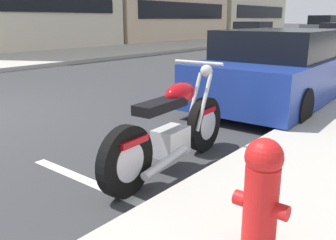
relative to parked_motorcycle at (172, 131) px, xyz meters
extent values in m
cube|color=#ADA89E|center=(11.20, 11.21, -0.37)|extent=(120.00, 5.00, 0.14)
cube|color=silver|center=(-0.80, 0.25, -0.44)|extent=(0.12, 2.20, 0.01)
cylinder|color=black|center=(0.72, 0.06, -0.10)|extent=(0.69, 0.16, 0.68)
cylinder|color=silver|center=(0.72, 0.06, -0.10)|extent=(0.38, 0.15, 0.37)
cylinder|color=black|center=(-0.76, -0.06, -0.10)|extent=(0.69, 0.16, 0.68)
cylinder|color=silver|center=(-0.76, -0.06, -0.10)|extent=(0.38, 0.15, 0.37)
cube|color=silver|center=(-0.02, 0.00, -0.12)|extent=(0.42, 0.29, 0.30)
cube|color=black|center=(-0.20, -0.01, 0.32)|extent=(0.69, 0.27, 0.10)
ellipsoid|color=#B20C14|center=(0.16, 0.02, 0.38)|extent=(0.50, 0.28, 0.24)
cube|color=#B20C14|center=(-0.71, -0.05, 0.08)|extent=(0.37, 0.21, 0.06)
cube|color=#B20C14|center=(0.70, 0.06, 0.08)|extent=(0.33, 0.18, 0.06)
cylinder|color=silver|center=(0.56, 0.12, 0.21)|extent=(0.34, 0.07, 0.65)
cylinder|color=silver|center=(0.57, -0.02, 0.21)|extent=(0.34, 0.07, 0.65)
cylinder|color=silver|center=(0.54, 0.05, 0.68)|extent=(0.08, 0.62, 0.04)
sphere|color=silver|center=(0.74, 0.06, 0.56)|extent=(0.15, 0.15, 0.15)
cylinder|color=silver|center=(-0.31, -0.16, -0.22)|extent=(0.71, 0.14, 0.16)
cube|color=navy|center=(3.89, 0.37, 0.09)|extent=(4.51, 2.01, 0.75)
cube|color=black|center=(3.73, 0.37, 0.72)|extent=(2.52, 1.80, 0.51)
cylinder|color=black|center=(5.33, 1.28, -0.13)|extent=(0.63, 0.24, 0.62)
cylinder|color=black|center=(2.39, 1.18, -0.13)|extent=(0.63, 0.24, 0.62)
cylinder|color=black|center=(2.44, -0.53, -0.13)|extent=(0.63, 0.24, 0.62)
cylinder|color=black|center=(7.55, 0.96, -0.13)|extent=(0.63, 0.24, 0.62)
cube|color=#4C5156|center=(29.56, 6.48, 0.28)|extent=(2.20, 4.94, 0.88)
cube|color=black|center=(29.60, 7.35, 1.08)|extent=(1.95, 1.93, 0.73)
cylinder|color=black|center=(28.75, 8.17, -0.06)|extent=(0.30, 0.77, 0.76)
cylinder|color=black|center=(30.52, 8.08, -0.06)|extent=(0.30, 0.77, 0.76)
cube|color=beige|center=(17.75, 7.81, 0.08)|extent=(4.07, 1.83, 0.72)
cube|color=black|center=(17.69, 7.81, 0.72)|extent=(1.91, 1.68, 0.57)
cylinder|color=black|center=(16.42, 6.98, -0.13)|extent=(0.62, 0.22, 0.62)
cylinder|color=black|center=(16.41, 8.63, -0.13)|extent=(0.62, 0.22, 0.62)
cylinder|color=black|center=(19.10, 6.99, -0.13)|extent=(0.62, 0.22, 0.62)
cylinder|color=black|center=(19.09, 8.65, -0.13)|extent=(0.62, 0.22, 0.62)
cylinder|color=red|center=(-0.95, -1.46, -0.01)|extent=(0.22, 0.22, 0.59)
sphere|color=red|center=(-0.95, -1.46, 0.35)|extent=(0.24, 0.24, 0.24)
cylinder|color=red|center=(-0.95, -1.32, 0.02)|extent=(0.10, 0.08, 0.10)
cylinder|color=red|center=(-0.95, -1.60, 0.02)|extent=(0.10, 0.08, 0.10)
cube|color=black|center=(7.27, 13.48, 2.01)|extent=(8.74, 0.06, 1.10)
cube|color=black|center=(18.62, 13.48, 1.72)|extent=(9.73, 0.06, 1.10)
cube|color=black|center=(30.97, 13.48, 1.79)|extent=(9.82, 0.06, 1.10)
camera|label=1|loc=(-2.93, -2.31, 1.16)|focal=38.78mm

